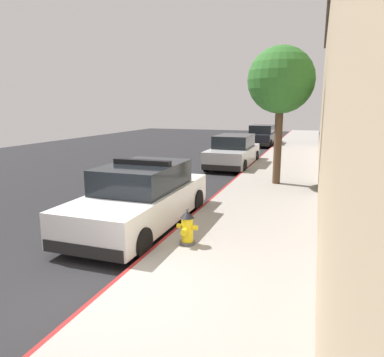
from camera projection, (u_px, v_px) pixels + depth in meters
name	position (u px, v px, depth m)	size (l,w,h in m)	color
ground_plane	(144.00, 174.00, 16.42)	(28.38, 60.00, 0.20)	#232326
sidewalk_pavement	(278.00, 179.00, 14.44)	(3.05, 60.00, 0.17)	gray
curb_painted_edge	(240.00, 176.00, 14.95)	(0.08, 60.00, 0.17)	maroon
police_cruiser	(142.00, 198.00, 8.81)	(1.94, 4.84, 1.68)	white
parked_car_silver_ahead	(233.00, 152.00, 17.72)	(1.94, 4.84, 1.56)	#B2B5BA
parked_car_dark_far	(262.00, 136.00, 27.36)	(1.94, 4.84, 1.56)	black
fire_hydrant	(187.00, 228.00, 7.30)	(0.44, 0.40, 0.76)	#4C4C51
street_tree	(281.00, 81.00, 12.47)	(2.32, 2.32, 4.85)	brown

